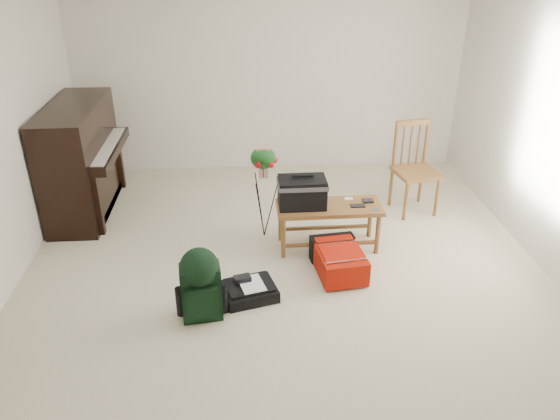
{
  "coord_description": "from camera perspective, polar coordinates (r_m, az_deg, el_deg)",
  "views": [
    {
      "loc": [
        -0.34,
        -4.25,
        2.96
      ],
      "look_at": [
        -0.03,
        0.35,
        0.56
      ],
      "focal_mm": 35.0,
      "sensor_mm": 36.0,
      "label": 1
    }
  ],
  "objects": [
    {
      "name": "red_suitcase",
      "position": [
        5.27,
        6.08,
        -4.96
      ],
      "size": [
        0.49,
        0.67,
        0.27
      ],
      "rotation": [
        0.0,
        0.0,
        0.13
      ],
      "color": "red",
      "rests_on": "floor"
    },
    {
      "name": "bench",
      "position": [
        5.43,
        3.21,
        1.41
      ],
      "size": [
        1.06,
        0.44,
        0.81
      ],
      "rotation": [
        0.0,
        0.0,
        0.01
      ],
      "color": "olive",
      "rests_on": "floor"
    },
    {
      "name": "dining_chair",
      "position": [
        6.41,
        13.94,
        4.16
      ],
      "size": [
        0.53,
        0.53,
        1.04
      ],
      "rotation": [
        0.0,
        0.0,
        0.19
      ],
      "color": "olive",
      "rests_on": "floor"
    },
    {
      "name": "black_duffel",
      "position": [
        4.94,
        -3.23,
        -8.36
      ],
      "size": [
        0.54,
        0.48,
        0.19
      ],
      "rotation": [
        0.0,
        0.0,
        0.27
      ],
      "color": "black",
      "rests_on": "floor"
    },
    {
      "name": "flower_stand",
      "position": [
        5.65,
        -1.73,
        1.8
      ],
      "size": [
        0.33,
        0.33,
        1.04
      ],
      "rotation": [
        0.0,
        0.0,
        0.0
      ],
      "color": "black",
      "rests_on": "floor"
    },
    {
      "name": "piano",
      "position": [
        6.57,
        -19.99,
        4.77
      ],
      "size": [
        0.71,
        1.5,
        1.25
      ],
      "color": "black",
      "rests_on": "floor"
    },
    {
      "name": "floor",
      "position": [
        5.19,
        0.57,
        -7.24
      ],
      "size": [
        5.0,
        5.5,
        0.01
      ],
      "primitive_type": "cube",
      "color": "beige",
      "rests_on": "ground"
    },
    {
      "name": "wall_back",
      "position": [
        7.21,
        -1.12,
        13.81
      ],
      "size": [
        5.0,
        0.04,
        2.5
      ],
      "primitive_type": "cube",
      "color": "silver",
      "rests_on": "floor"
    },
    {
      "name": "green_backpack",
      "position": [
        4.58,
        -8.33,
        -7.36
      ],
      "size": [
        0.36,
        0.33,
        0.66
      ],
      "rotation": [
        0.0,
        0.0,
        0.13
      ],
      "color": "black",
      "rests_on": "floor"
    }
  ]
}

